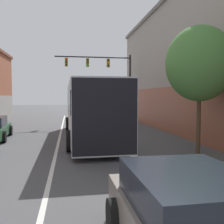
# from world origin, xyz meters

# --- Properties ---
(lane_center_line) EXTENTS (0.14, 40.55, 0.01)m
(lane_center_line) POSITION_xyz_m (0.00, 14.28, 0.00)
(lane_center_line) COLOR silver
(lane_center_line) RESTS_ON ground_plane
(bus) EXTENTS (3.02, 12.13, 3.28)m
(bus) POSITION_xyz_m (1.85, 15.31, 1.85)
(bus) COLOR #B7B7BC
(bus) RESTS_ON ground_plane
(traffic_signal_gantry) EXTENTS (7.26, 0.36, 6.54)m
(traffic_signal_gantry) POSITION_xyz_m (4.11, 24.54, 4.84)
(traffic_signal_gantry) COLOR black
(traffic_signal_gantry) RESTS_ON ground_plane
(street_tree_near) EXTENTS (2.96, 2.67, 5.57)m
(street_tree_near) POSITION_xyz_m (6.19, 10.24, 3.93)
(street_tree_near) COLOR #4C3823
(street_tree_near) RESTS_ON ground_plane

